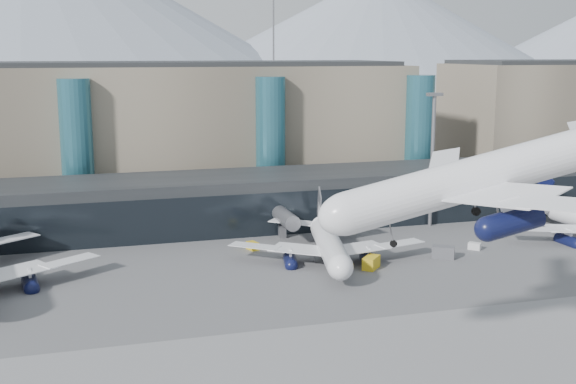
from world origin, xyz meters
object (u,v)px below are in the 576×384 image
object	(u,v)px
veh_b	(253,246)
veh_d	(501,231)
jet_parked_mid	(327,234)
lightmast_mid	(432,152)
hero_jet	(504,162)
veh_c	(443,252)
veh_h	(371,263)
veh_g	(475,246)

from	to	relation	value
veh_b	veh_d	world-z (taller)	veh_d
veh_b	jet_parked_mid	bearing A→B (deg)	-145.58
lightmast_mid	veh_b	bearing A→B (deg)	-168.97
hero_jet	veh_b	world-z (taller)	hero_jet
hero_jet	veh_b	distance (m)	60.36
veh_c	veh_h	size ratio (longest dim) A/B	1.04
veh_d	veh_b	bearing A→B (deg)	145.65
jet_parked_mid	veh_b	size ratio (longest dim) A/B	14.86
veh_h	hero_jet	bearing A→B (deg)	-141.98
veh_b	veh_d	distance (m)	45.91
hero_jet	veh_d	world-z (taller)	hero_jet
lightmast_mid	veh_g	distance (m)	22.45
hero_jet	veh_h	xyz separation A→B (m)	(2.88, 39.08, -21.66)
veh_b	veh_c	size ratio (longest dim) A/B	0.63
hero_jet	veh_c	distance (m)	49.31
hero_jet	veh_g	bearing A→B (deg)	66.34
lightmast_mid	veh_c	world-z (taller)	lightmast_mid
hero_jet	veh_b	xyz separation A→B (m)	(-12.30, 54.86, -21.97)
jet_parked_mid	veh_d	world-z (taller)	jet_parked_mid
jet_parked_mid	veh_d	size ratio (longest dim) A/B	11.04
veh_d	veh_g	bearing A→B (deg)	-173.61
hero_jet	veh_c	world-z (taller)	hero_jet
lightmast_mid	veh_h	size ratio (longest dim) A/B	7.37
veh_c	veh_h	bearing A→B (deg)	-139.41
lightmast_mid	veh_d	size ratio (longest dim) A/B	8.39
veh_h	veh_d	bearing A→B (deg)	-26.02
veh_g	veh_h	distance (m)	21.86
veh_b	veh_d	size ratio (longest dim) A/B	0.74
hero_jet	veh_c	xyz separation A→B (m)	(16.42, 41.16, -21.62)
lightmast_mid	hero_jet	world-z (taller)	hero_jet
lightmast_mid	veh_b	world-z (taller)	lightmast_mid
lightmast_mid	veh_g	world-z (taller)	lightmast_mid
lightmast_mid	veh_b	xyz separation A→B (m)	(-36.99, -7.21, -13.77)
jet_parked_mid	veh_b	xyz separation A→B (m)	(-10.47, 8.46, -3.44)
veh_d	veh_c	bearing A→B (deg)	-179.18
veh_c	hero_jet	bearing A→B (deg)	-79.90
veh_g	hero_jet	bearing A→B (deg)	-72.99
veh_b	veh_h	world-z (taller)	veh_h
lightmast_mid	hero_jet	distance (m)	67.30
jet_parked_mid	veh_d	distance (m)	35.78
lightmast_mid	veh_h	bearing A→B (deg)	-133.48
lightmast_mid	veh_g	xyz separation A→B (m)	(-0.61, -17.68, -13.82)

